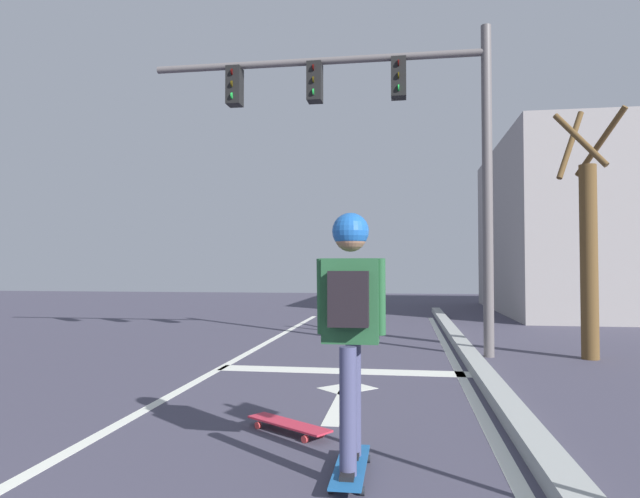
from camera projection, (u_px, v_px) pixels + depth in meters
The scene contains 11 objects.
lane_line_center at pixel (164, 399), 5.86m from camera, with size 0.12×20.00×0.01m, color silver.
lane_line_curbside at pixel (480, 411), 5.38m from camera, with size 0.12×20.00×0.01m, color silver.
stop_bar at pixel (343, 371), 7.46m from camera, with size 3.37×0.40×0.01m, color silver.
lane_arrow_stem at pixel (339, 406), 5.56m from camera, with size 0.16×1.40×0.01m, color silver.
lane_arrow_head at pixel (347, 388), 6.40m from camera, with size 0.56×0.44×0.01m, color silver.
curb_strip at pixel (507, 405), 5.35m from camera, with size 0.24×24.00×0.14m, color #9CA09D.
skateboard at pixel (351, 466), 3.70m from camera, with size 0.22×0.85×0.08m.
skater at pixel (350, 304), 3.72m from camera, with size 0.47×0.62×1.68m.
spare_skateboard at pixel (289, 425), 4.68m from camera, with size 0.80×0.63×0.09m.
traffic_signal_mast at pixel (380, 118), 9.00m from camera, with size 5.55×0.34×5.21m.
roadside_tree at pixel (588, 246), 8.49m from camera, with size 1.07×1.09×3.89m.
Camera 1 is at (1.99, 0.40, 1.39)m, focal length 31.33 mm.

